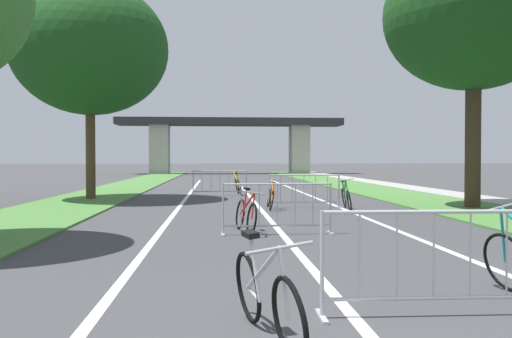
{
  "coord_description": "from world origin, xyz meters",
  "views": [
    {
      "loc": [
        -1.33,
        -1.71,
        1.55
      ],
      "look_at": [
        0.64,
        24.36,
        1.01
      ],
      "focal_mm": 36.34,
      "sensor_mm": 36.0,
      "label": 1
    }
  ],
  "objects_px": {
    "crowd_barrier_second": "(277,209)",
    "bicycle_silver_4": "(266,297)",
    "bicycle_orange_0": "(271,198)",
    "bicycle_red_3": "(246,215)",
    "tree_right_pine_near": "(474,15)",
    "crowd_barrier_third": "(304,191)",
    "crowd_barrier_fourth": "(220,183)",
    "crowd_barrier_nearest": "(434,264)",
    "tree_left_oak_mid": "(90,49)",
    "bicycle_green_1": "(346,197)",
    "bicycle_yellow_5": "(238,186)"
  },
  "relations": [
    {
      "from": "tree_left_oak_mid",
      "to": "crowd_barrier_fourth",
      "type": "distance_m",
      "value": 7.27
    },
    {
      "from": "bicycle_orange_0",
      "to": "bicycle_silver_4",
      "type": "bearing_deg",
      "value": -94.77
    },
    {
      "from": "tree_right_pine_near",
      "to": "bicycle_orange_0",
      "type": "bearing_deg",
      "value": 177.43
    },
    {
      "from": "crowd_barrier_third",
      "to": "bicycle_yellow_5",
      "type": "xyz_separation_m",
      "value": [
        -1.83,
        5.98,
        -0.13
      ]
    },
    {
      "from": "tree_right_pine_near",
      "to": "bicycle_yellow_5",
      "type": "relative_size",
      "value": 4.75
    },
    {
      "from": "bicycle_red_3",
      "to": "bicycle_silver_4",
      "type": "xyz_separation_m",
      "value": [
        -0.19,
        -6.49,
        0.01
      ]
    },
    {
      "from": "crowd_barrier_nearest",
      "to": "bicycle_red_3",
      "type": "bearing_deg",
      "value": 104.37
    },
    {
      "from": "crowd_barrier_second",
      "to": "bicycle_yellow_5",
      "type": "xyz_separation_m",
      "value": [
        -0.34,
        11.54,
        -0.13
      ]
    },
    {
      "from": "bicycle_orange_0",
      "to": "crowd_barrier_fourth",
      "type": "bearing_deg",
      "value": 105.8
    },
    {
      "from": "crowd_barrier_nearest",
      "to": "bicycle_silver_4",
      "type": "bearing_deg",
      "value": -161.76
    },
    {
      "from": "crowd_barrier_nearest",
      "to": "crowd_barrier_second",
      "type": "height_order",
      "value": "same"
    },
    {
      "from": "bicycle_red_3",
      "to": "crowd_barrier_nearest",
      "type": "bearing_deg",
      "value": 93.5
    },
    {
      "from": "bicycle_red_3",
      "to": "bicycle_orange_0",
      "type": "bearing_deg",
      "value": -112.91
    },
    {
      "from": "bicycle_silver_4",
      "to": "bicycle_orange_0",
      "type": "bearing_deg",
      "value": -110.12
    },
    {
      "from": "tree_left_oak_mid",
      "to": "bicycle_silver_4",
      "type": "bearing_deg",
      "value": -71.59
    },
    {
      "from": "crowd_barrier_fourth",
      "to": "bicycle_silver_4",
      "type": "height_order",
      "value": "crowd_barrier_fourth"
    },
    {
      "from": "crowd_barrier_third",
      "to": "tree_right_pine_near",
      "type": "bearing_deg",
      "value": -7.04
    },
    {
      "from": "crowd_barrier_second",
      "to": "bicycle_orange_0",
      "type": "height_order",
      "value": "crowd_barrier_second"
    },
    {
      "from": "tree_right_pine_near",
      "to": "bicycle_silver_4",
      "type": "bearing_deg",
      "value": -124.02
    },
    {
      "from": "tree_right_pine_near",
      "to": "bicycle_orange_0",
      "type": "xyz_separation_m",
      "value": [
        -6.23,
        0.28,
        -5.6
      ]
    },
    {
      "from": "bicycle_silver_4",
      "to": "bicycle_yellow_5",
      "type": "height_order",
      "value": "bicycle_yellow_5"
    },
    {
      "from": "tree_right_pine_near",
      "to": "bicycle_orange_0",
      "type": "height_order",
      "value": "tree_right_pine_near"
    },
    {
      "from": "crowd_barrier_third",
      "to": "crowd_barrier_fourth",
      "type": "distance_m",
      "value": 6.14
    },
    {
      "from": "bicycle_red_3",
      "to": "bicycle_yellow_5",
      "type": "relative_size",
      "value": 0.94
    },
    {
      "from": "bicycle_silver_4",
      "to": "tree_left_oak_mid",
      "type": "bearing_deg",
      "value": -85.54
    },
    {
      "from": "crowd_barrier_second",
      "to": "crowd_barrier_fourth",
      "type": "relative_size",
      "value": 1.0
    },
    {
      "from": "crowd_barrier_third",
      "to": "bicycle_green_1",
      "type": "height_order",
      "value": "crowd_barrier_third"
    },
    {
      "from": "tree_left_oak_mid",
      "to": "bicycle_red_3",
      "type": "distance_m",
      "value": 11.65
    },
    {
      "from": "tree_right_pine_near",
      "to": "bicycle_red_3",
      "type": "relative_size",
      "value": 5.05
    },
    {
      "from": "tree_left_oak_mid",
      "to": "crowd_barrier_nearest",
      "type": "bearing_deg",
      "value": -65.26
    },
    {
      "from": "crowd_barrier_fourth",
      "to": "bicycle_yellow_5",
      "type": "relative_size",
      "value": 1.31
    },
    {
      "from": "crowd_barrier_second",
      "to": "bicycle_silver_4",
      "type": "distance_m",
      "value": 6.18
    },
    {
      "from": "tree_right_pine_near",
      "to": "bicycle_silver_4",
      "type": "height_order",
      "value": "tree_right_pine_near"
    },
    {
      "from": "bicycle_orange_0",
      "to": "bicycle_yellow_5",
      "type": "bearing_deg",
      "value": 98.14
    },
    {
      "from": "crowd_barrier_fourth",
      "to": "bicycle_green_1",
      "type": "relative_size",
      "value": 1.36
    },
    {
      "from": "crowd_barrier_fourth",
      "to": "tree_left_oak_mid",
      "type": "bearing_deg",
      "value": -159.31
    },
    {
      "from": "tree_right_pine_near",
      "to": "crowd_barrier_second",
      "type": "xyz_separation_m",
      "value": [
        -6.64,
        -4.92,
        -5.44
      ]
    },
    {
      "from": "bicycle_red_3",
      "to": "bicycle_silver_4",
      "type": "height_order",
      "value": "bicycle_red_3"
    },
    {
      "from": "bicycle_orange_0",
      "to": "bicycle_red_3",
      "type": "relative_size",
      "value": 0.97
    },
    {
      "from": "tree_right_pine_near",
      "to": "bicycle_orange_0",
      "type": "relative_size",
      "value": 5.21
    },
    {
      "from": "bicycle_orange_0",
      "to": "bicycle_red_3",
      "type": "xyz_separation_m",
      "value": [
        -1.03,
        -4.84,
        0.01
      ]
    },
    {
      "from": "bicycle_green_1",
      "to": "tree_left_oak_mid",
      "type": "bearing_deg",
      "value": -20.49
    },
    {
      "from": "bicycle_orange_0",
      "to": "crowd_barrier_second",
      "type": "bearing_deg",
      "value": -93.11
    },
    {
      "from": "crowd_barrier_fourth",
      "to": "bicycle_red_3",
      "type": "height_order",
      "value": "crowd_barrier_fourth"
    },
    {
      "from": "tree_left_oak_mid",
      "to": "tree_right_pine_near",
      "type": "distance_m",
      "value": 13.33
    },
    {
      "from": "tree_left_oak_mid",
      "to": "bicycle_green_1",
      "type": "relative_size",
      "value": 4.8
    },
    {
      "from": "crowd_barrier_fourth",
      "to": "bicycle_orange_0",
      "type": "relative_size",
      "value": 1.44
    },
    {
      "from": "crowd_barrier_second",
      "to": "bicycle_red_3",
      "type": "xyz_separation_m",
      "value": [
        -0.62,
        0.37,
        -0.15
      ]
    },
    {
      "from": "tree_right_pine_near",
      "to": "bicycle_silver_4",
      "type": "distance_m",
      "value": 14.45
    },
    {
      "from": "crowd_barrier_third",
      "to": "bicycle_green_1",
      "type": "xyz_separation_m",
      "value": [
        1.2,
        -0.56,
        -0.16
      ]
    }
  ]
}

